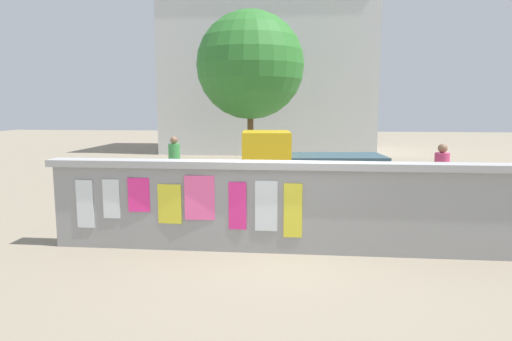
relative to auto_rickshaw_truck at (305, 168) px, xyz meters
The scene contains 9 objects.
ground 4.07m from the auto_rickshaw_truck, 94.93° to the left, with size 60.00×60.00×0.00m, color gray.
poster_wall 4.06m from the auto_rickshaw_truck, 94.98° to the right, with size 8.34×0.42×1.57m.
auto_rickshaw_truck is the anchor object (origin of this frame).
motorcycle 4.35m from the auto_rickshaw_truck, 152.59° to the right, with size 1.90×0.56×0.87m.
bicycle_near 3.59m from the auto_rickshaw_truck, 58.29° to the right, with size 1.71×0.44×0.95m.
person_walking 3.28m from the auto_rickshaw_truck, 11.00° to the right, with size 0.43×0.43×1.62m.
person_bystander 4.00m from the auto_rickshaw_truck, 161.73° to the left, with size 0.43×0.43×1.62m.
tree_roadside 7.29m from the auto_rickshaw_truck, 108.77° to the left, with size 4.18×4.18×6.16m.
building_background 14.76m from the auto_rickshaw_truck, 97.74° to the left, with size 11.38×6.53×9.34m.
Camera 1 is at (0.25, -7.55, 2.49)m, focal length 31.68 mm.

